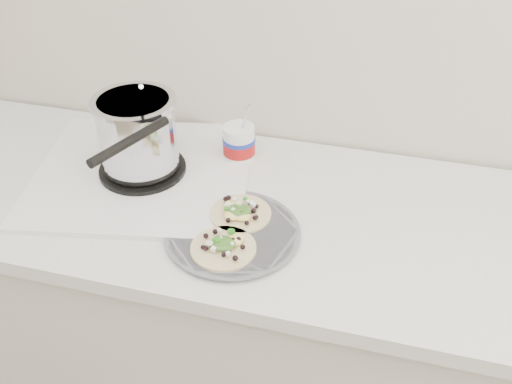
# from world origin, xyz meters

# --- Properties ---
(counter) EXTENTS (2.44, 0.66, 0.90)m
(counter) POSITION_xyz_m (0.00, 1.43, 0.45)
(counter) COLOR silver
(counter) RESTS_ON ground
(stove) EXTENTS (0.64, 0.61, 0.27)m
(stove) POSITION_xyz_m (-0.50, 1.47, 0.99)
(stove) COLOR silver
(stove) RESTS_ON counter
(taco_plate) EXTENTS (0.31, 0.31, 0.04)m
(taco_plate) POSITION_xyz_m (-0.20, 1.29, 0.92)
(taco_plate) COLOR slate
(taco_plate) RESTS_ON counter
(tub) EXTENTS (0.09, 0.09, 0.20)m
(tub) POSITION_xyz_m (-0.27, 1.60, 0.96)
(tub) COLOR white
(tub) RESTS_ON counter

